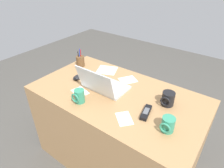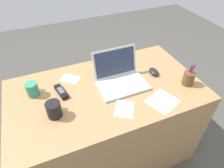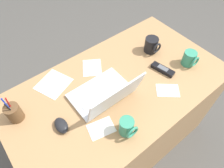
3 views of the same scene
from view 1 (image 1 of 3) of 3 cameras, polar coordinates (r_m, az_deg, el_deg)
ground_plane at (r=1.99m, az=1.16°, el=-20.56°), size 6.00×6.00×0.00m
desk at (r=1.71m, az=1.29°, el=-13.00°), size 1.31×0.74×0.75m
laptop at (r=1.48m, az=-2.66°, el=-0.28°), size 0.33×0.27×0.21m
computer_mouse at (r=1.66m, az=-10.04°, el=1.99°), size 0.07×0.10×0.03m
coffee_mug_white at (r=1.18m, az=16.13°, el=-11.43°), size 0.08×0.09×0.09m
coffee_mug_tall at (r=1.38m, az=16.17°, el=-4.23°), size 0.09×0.10×0.10m
coffee_mug_spare at (r=1.37m, az=-9.70°, el=-3.59°), size 0.07×0.08×0.10m
cordless_phone at (r=1.29m, az=10.03°, el=-8.25°), size 0.07×0.15×0.03m
pen_holder at (r=1.86m, az=-9.34°, el=6.68°), size 0.08×0.08×0.17m
paper_note_near_laptop at (r=1.78m, az=-1.50°, el=4.15°), size 0.22×0.22×0.00m
paper_note_left at (r=1.63m, az=4.72°, el=1.19°), size 0.17×0.18×0.00m
paper_note_right at (r=1.25m, az=3.63°, el=-10.14°), size 0.16×0.15×0.00m
paper_note_front at (r=1.50m, az=-9.41°, el=-2.28°), size 0.15×0.12×0.00m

